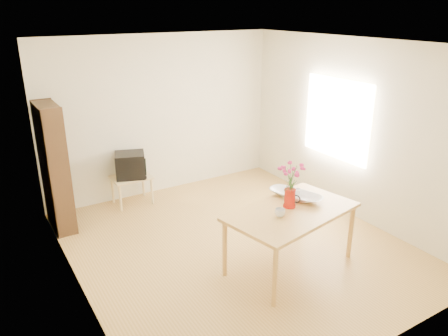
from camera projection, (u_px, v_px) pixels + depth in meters
room at (239, 152)px, 5.38m from camera, size 4.50×4.50×4.50m
table at (291, 216)px, 5.13m from camera, size 1.69×1.17×0.75m
tv_stand at (131, 181)px, 6.92m from camera, size 0.60×0.45×0.46m
bookshelf at (55, 172)px, 6.02m from camera, size 0.28×0.70×1.80m
pitcher at (290, 199)px, 5.16m from camera, size 0.15×0.21×0.23m
flowers at (291, 176)px, 5.05m from camera, size 0.26×0.26×0.37m
mug at (280, 213)px, 4.94m from camera, size 0.17×0.17×0.09m
bowl at (296, 182)px, 5.36m from camera, size 0.58×0.58×0.42m
teacup_a at (294, 186)px, 5.35m from camera, size 0.11×0.11×0.07m
teacup_b at (298, 184)px, 5.41m from camera, size 0.08×0.08×0.06m
television at (130, 165)px, 6.83m from camera, size 0.55×0.54×0.39m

